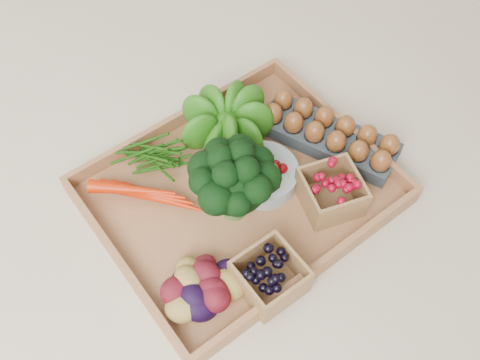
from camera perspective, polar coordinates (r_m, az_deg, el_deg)
ground at (r=1.08m, az=0.00°, el=-1.76°), size 4.00×4.00×0.00m
tray at (r=1.07m, az=0.00°, el=-1.55°), size 0.55×0.45×0.01m
carrots at (r=1.06m, az=-10.31°, el=-1.40°), size 0.18×0.13×0.04m
lettuce at (r=1.09m, az=-1.58°, el=6.43°), size 0.13×0.13×0.13m
broccoli at (r=0.99m, az=-0.65°, el=-1.29°), size 0.17×0.17×0.13m
cherry_bowl at (r=1.07m, az=2.39°, el=0.58°), size 0.14×0.14×0.04m
egg_carton at (r=1.14m, az=9.38°, el=4.45°), size 0.20×0.31×0.03m
potatoes at (r=0.93m, az=-4.26°, el=-11.05°), size 0.15×0.15×0.09m
punnet_blackberry at (r=0.94m, az=3.19°, el=-10.23°), size 0.11×0.11×0.07m
punnet_raspberry at (r=1.04m, az=9.69°, el=-1.27°), size 0.14×0.14×0.07m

